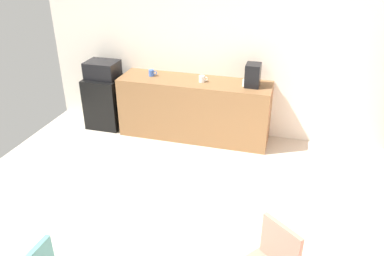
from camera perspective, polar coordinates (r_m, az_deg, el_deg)
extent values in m
cube|color=silver|center=(5.70, 7.04, 11.41)|extent=(6.00, 0.10, 2.60)
cube|color=brown|center=(5.77, 0.36, 2.85)|extent=(2.23, 0.60, 0.90)
cube|color=black|center=(6.31, -12.63, 3.85)|extent=(0.54, 0.54, 0.80)
cube|color=black|center=(6.12, -13.13, 8.43)|extent=(0.48, 0.38, 0.26)
cube|color=#DB7260|center=(3.20, 12.99, -16.50)|extent=(0.32, 0.27, 0.38)
cylinder|color=white|center=(5.43, 7.91, 6.65)|extent=(0.08, 0.08, 0.09)
torus|color=white|center=(5.42, 8.52, 6.63)|extent=(0.06, 0.01, 0.06)
cylinder|color=#3F66BF|center=(5.81, -6.04, 8.13)|extent=(0.08, 0.08, 0.09)
torus|color=#3F66BF|center=(5.79, -5.50, 8.13)|extent=(0.06, 0.01, 0.06)
cylinder|color=white|center=(5.53, 1.45, 7.30)|extent=(0.08, 0.08, 0.09)
torus|color=white|center=(5.52, 2.04, 7.29)|extent=(0.06, 0.01, 0.06)
cube|color=black|center=(5.40, 9.01, 7.74)|extent=(0.20, 0.24, 0.32)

